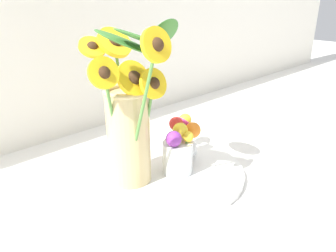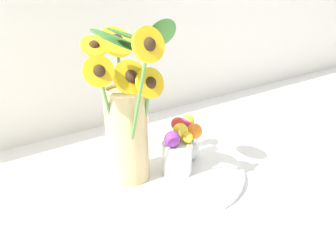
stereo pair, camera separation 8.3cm
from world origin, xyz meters
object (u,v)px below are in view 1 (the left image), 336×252
Objects in this scene: vase_bulb_right at (186,136)px; vase_small_center at (178,152)px; serving_tray at (168,172)px; mason_jar_sunflowers at (129,119)px.

vase_small_center is at bearing -151.76° from vase_bulb_right.
mason_jar_sunflowers is at bearing 166.53° from serving_tray.
vase_small_center is (0.01, -0.03, 0.07)m from serving_tray.
serving_tray is 0.20m from mason_jar_sunflowers.
vase_bulb_right is (0.07, 0.04, 0.01)m from vase_small_center.
vase_small_center and vase_bulb_right have the same top height.
vase_bulb_right is (0.18, -0.02, -0.09)m from mason_jar_sunflowers.
serving_tray is at bearing -13.47° from mason_jar_sunflowers.
mason_jar_sunflowers is at bearing 175.10° from vase_bulb_right.
vase_bulb_right is at bearing -4.90° from mason_jar_sunflowers.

